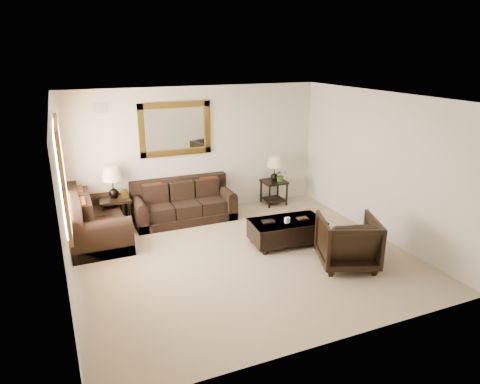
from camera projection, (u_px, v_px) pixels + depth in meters
name	position (u px, v px, depth m)	size (l,w,h in m)	color
room	(244.00, 182.00, 6.94)	(5.51, 5.01, 2.71)	gray
window	(63.00, 174.00, 6.67)	(0.07, 1.96, 1.66)	white
mirror	(175.00, 129.00, 8.77)	(1.50, 0.06, 1.10)	#4B350F
air_vent	(100.00, 108.00, 8.10)	(0.25, 0.02, 0.18)	#999999
sofa	(183.00, 205.00, 8.93)	(2.06, 0.89, 0.84)	black
loveseat	(95.00, 224.00, 7.86)	(1.03, 1.74, 0.98)	black
end_table_left	(113.00, 188.00, 8.33)	(0.58, 0.58, 1.28)	black
end_table_right	(274.00, 173.00, 9.69)	(0.51, 0.51, 1.13)	black
coffee_table	(287.00, 229.00, 7.81)	(1.38, 0.81, 0.57)	black
armchair	(348.00, 239.00, 6.96)	(0.90, 0.84, 0.93)	black
potted_plant	(280.00, 177.00, 9.67)	(0.25, 0.28, 0.22)	#2D591E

